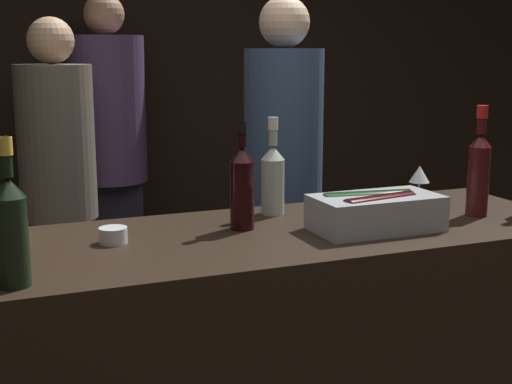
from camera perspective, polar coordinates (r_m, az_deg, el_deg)
wall_back_chalkboard at (r=4.26m, az=-11.35°, el=9.22°), size 6.40×0.06×2.80m
bar_counter at (r=2.35m, az=0.33°, el=-15.01°), size 2.08×0.69×0.99m
ice_bin_with_bottles at (r=2.23m, az=9.52°, el=-1.49°), size 0.39×0.21×0.12m
wine_glass at (r=2.60m, az=12.94°, el=1.26°), size 0.07×0.07×0.14m
candle_votive at (r=2.10m, az=-11.36°, el=-3.41°), size 0.08×0.08×0.05m
red_wine_bottle_tall at (r=2.48m, az=17.40°, el=1.71°), size 0.07×0.07×0.37m
white_wine_bottle at (r=2.40m, az=1.35°, el=1.31°), size 0.08×0.08×0.33m
champagne_bottle at (r=1.75m, az=-19.05°, el=-2.65°), size 0.08×0.08×0.35m
red_wine_bottle_black_foil at (r=2.20m, az=-1.12°, el=0.55°), size 0.08×0.08×0.33m
person_in_hoodie at (r=3.89m, az=-11.65°, el=3.32°), size 0.40×0.40×1.82m
person_blond_tee at (r=3.04m, az=2.18°, el=0.85°), size 0.33×0.33×1.76m
person_grey_polo at (r=3.43m, az=-15.53°, el=0.85°), size 0.35×0.35×1.69m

